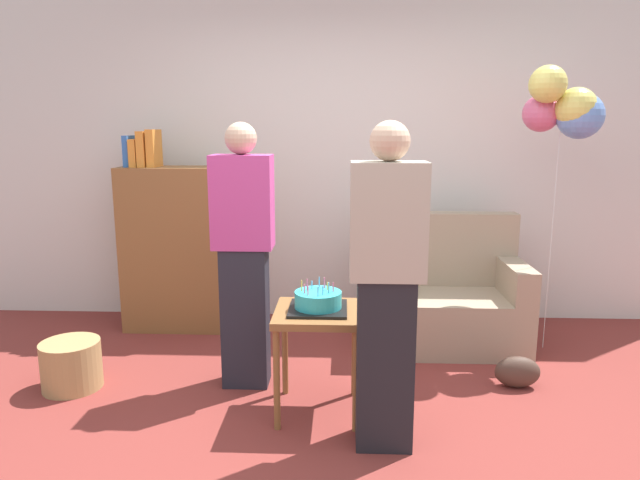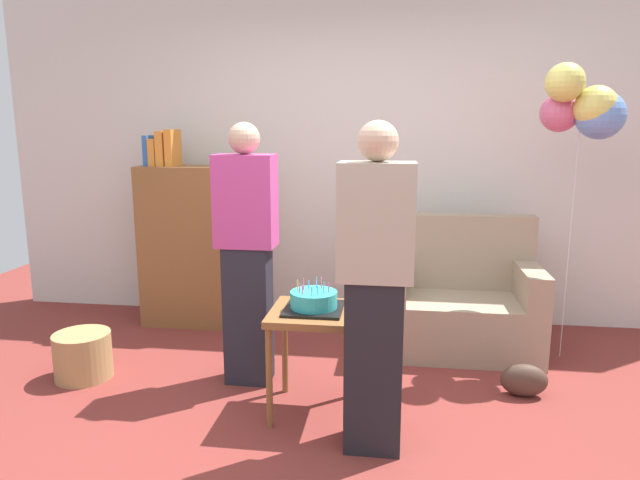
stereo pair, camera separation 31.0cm
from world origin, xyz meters
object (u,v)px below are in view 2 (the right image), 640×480
object	(u,v)px
person_blowing_candles	(247,254)
wicker_basket	(83,355)
couch	(459,303)
handbag	(524,380)
bookshelf	(192,243)
side_table	(314,326)
person_holding_cake	(375,289)
birthday_cake	(314,301)
balloon_bunch	(584,107)

from	to	relation	value
person_blowing_candles	wicker_basket	xyz separation A→B (m)	(-1.08, -0.11, -0.68)
couch	handbag	size ratio (longest dim) A/B	3.93
bookshelf	handbag	distance (m)	2.70
side_table	handbag	world-z (taller)	side_table
person_holding_cake	handbag	world-z (taller)	person_holding_cake
birthday_cake	handbag	world-z (taller)	birthday_cake
bookshelf	birthday_cake	bearing A→B (deg)	-48.19
person_blowing_candles	handbag	bearing A→B (deg)	0.05
birthday_cake	person_holding_cake	bearing A→B (deg)	-43.43
side_table	wicker_basket	world-z (taller)	side_table
side_table	person_holding_cake	xyz separation A→B (m)	(0.35, -0.33, 0.32)
side_table	couch	bearing A→B (deg)	50.56
bookshelf	wicker_basket	world-z (taller)	bookshelf
bookshelf	handbag	size ratio (longest dim) A/B	5.66
person_blowing_candles	wicker_basket	world-z (taller)	person_blowing_candles
person_holding_cake	couch	bearing A→B (deg)	-101.45
side_table	balloon_bunch	xyz separation A→B (m)	(1.62, 0.97, 1.22)
bookshelf	side_table	size ratio (longest dim) A/B	2.63
person_blowing_candles	wicker_basket	bearing A→B (deg)	-174.25
couch	wicker_basket	size ratio (longest dim) A/B	3.06
handbag	bookshelf	bearing A→B (deg)	157.73
couch	birthday_cake	xyz separation A→B (m)	(-0.91, -1.10, 0.31)
couch	balloon_bunch	bearing A→B (deg)	-10.67
birthday_cake	wicker_basket	bearing A→B (deg)	171.60
side_table	person_blowing_candles	distance (m)	0.66
person_holding_cake	handbag	xyz separation A→B (m)	(0.88, 0.68, -0.73)
couch	wicker_basket	bearing A→B (deg)	-160.36
side_table	balloon_bunch	distance (m)	2.25
couch	wicker_basket	xyz separation A→B (m)	(-2.45, -0.88, -0.19)
person_holding_cake	wicker_basket	distance (m)	2.09
side_table	person_blowing_candles	xyz separation A→B (m)	(-0.47, 0.34, 0.32)
person_blowing_candles	handbag	world-z (taller)	person_blowing_candles
birthday_cake	wicker_basket	xyz separation A→B (m)	(-1.55, 0.23, -0.50)
side_table	wicker_basket	bearing A→B (deg)	171.60
birthday_cake	person_blowing_candles	size ratio (longest dim) A/B	0.20
person_holding_cake	handbag	distance (m)	1.33
birthday_cake	balloon_bunch	xyz separation A→B (m)	(1.62, 0.97, 1.08)
side_table	birthday_cake	distance (m)	0.14
couch	side_table	size ratio (longest dim) A/B	1.82
handbag	balloon_bunch	xyz separation A→B (m)	(0.39, 0.62, 1.63)
person_holding_cake	handbag	bearing A→B (deg)	-132.27
couch	handbag	xyz separation A→B (m)	(0.32, -0.75, -0.24)
couch	birthday_cake	size ratio (longest dim) A/B	3.44
wicker_basket	balloon_bunch	world-z (taller)	balloon_bunch
bookshelf	balloon_bunch	distance (m)	3.05
person_holding_cake	balloon_bunch	bearing A→B (deg)	-124.49
bookshelf	person_blowing_candles	bearing A→B (deg)	-53.69
couch	handbag	world-z (taller)	couch
person_blowing_candles	birthday_cake	bearing A→B (deg)	-36.54
person_holding_cake	balloon_bunch	distance (m)	2.03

